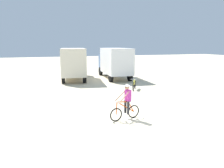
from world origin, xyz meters
TOP-DOWN VIEW (x-y plane):
  - ground_plane at (0.00, 0.00)m, footprint 120.00×120.00m
  - box_truck_cream_rv at (-1.16, 13.99)m, footprint 3.39×7.03m
  - box_truck_avon_van at (3.32, 13.38)m, footprint 2.96×6.93m
  - cyclist_orange_shirt at (-0.94, 0.56)m, footprint 1.72×0.54m
  - bicycle_spare at (2.67, 7.02)m, footprint 1.01×1.47m

SIDE VIEW (x-z plane):
  - ground_plane at x=0.00m, z-range 0.00..0.00m
  - bicycle_spare at x=2.67m, z-range -0.09..0.88m
  - cyclist_orange_shirt at x=-0.94m, z-range -0.06..1.76m
  - box_truck_cream_rv at x=-1.16m, z-range 0.20..3.55m
  - box_truck_avon_van at x=3.32m, z-range 0.20..3.55m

